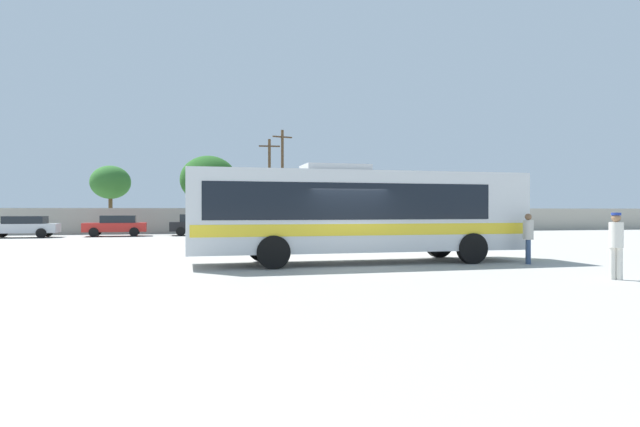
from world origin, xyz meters
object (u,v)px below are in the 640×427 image
(passenger_waiting_on_apron, at_px, (616,242))
(roadside_tree_midleft, at_px, (209,180))
(utility_pole_far, at_px, (269,183))
(parked_car_leftmost_silver, at_px, (23,226))
(roadside_tree_left, at_px, (110,183))
(coach_bus_silver_yellow, at_px, (356,211))
(parked_car_third_black, at_px, (198,224))
(parked_car_second_red, at_px, (116,225))
(attendant_by_bus_door, at_px, (528,235))
(utility_pole_near, at_px, (282,179))
(roadside_tree_midright, at_px, (317,187))

(passenger_waiting_on_apron, relative_size, roadside_tree_midleft, 0.27)
(roadside_tree_midleft, bearing_deg, utility_pole_far, -11.82)
(parked_car_leftmost_silver, height_order, roadside_tree_left, roadside_tree_left)
(coach_bus_silver_yellow, bearing_deg, passenger_waiting_on_apron, -47.25)
(parked_car_third_black, bearing_deg, roadside_tree_midleft, 82.40)
(parked_car_second_red, distance_m, utility_pole_far, 13.34)
(attendant_by_bus_door, relative_size, utility_pole_far, 0.22)
(parked_car_third_black, bearing_deg, roadside_tree_left, 134.88)
(passenger_waiting_on_apron, height_order, utility_pole_near, utility_pole_near)
(roadside_tree_midright, bearing_deg, parked_car_third_black, -140.68)
(coach_bus_silver_yellow, height_order, roadside_tree_midright, roadside_tree_midright)
(coach_bus_silver_yellow, height_order, utility_pole_far, utility_pole_far)
(attendant_by_bus_door, xyz_separation_m, roadside_tree_midright, (-0.10, 32.64, 3.05))
(parked_car_leftmost_silver, bearing_deg, parked_car_third_black, 4.09)
(roadside_tree_left, bearing_deg, utility_pole_near, -5.14)
(attendant_by_bus_door, height_order, roadside_tree_midleft, roadside_tree_midleft)
(roadside_tree_left, bearing_deg, utility_pole_far, -6.45)
(passenger_waiting_on_apron, distance_m, parked_car_leftmost_silver, 34.93)
(utility_pole_far, bearing_deg, parked_car_leftmost_silver, -159.65)
(parked_car_second_red, relative_size, utility_pole_near, 0.49)
(passenger_waiting_on_apron, height_order, utility_pole_far, utility_pole_far)
(passenger_waiting_on_apron, bearing_deg, roadside_tree_midright, 89.80)
(parked_car_third_black, height_order, utility_pole_near, utility_pole_near)
(coach_bus_silver_yellow, height_order, passenger_waiting_on_apron, coach_bus_silver_yellow)
(attendant_by_bus_door, relative_size, utility_pole_near, 0.19)
(parked_car_leftmost_silver, distance_m, roadside_tree_left, 9.60)
(parked_car_leftmost_silver, relative_size, roadside_tree_midright, 0.74)
(parked_car_leftmost_silver, height_order, utility_pole_far, utility_pole_far)
(roadside_tree_left, bearing_deg, passenger_waiting_on_apron, -63.08)
(utility_pole_far, bearing_deg, roadside_tree_midright, 33.86)
(roadside_tree_midleft, bearing_deg, utility_pole_near, -7.90)
(passenger_waiting_on_apron, xyz_separation_m, roadside_tree_midright, (0.13, 36.77, 3.01))
(roadside_tree_left, bearing_deg, parked_car_third_black, -45.12)
(parked_car_leftmost_silver, distance_m, parked_car_third_black, 11.38)
(parked_car_third_black, height_order, roadside_tree_midleft, roadside_tree_midleft)
(passenger_waiting_on_apron, relative_size, parked_car_second_red, 0.41)
(coach_bus_silver_yellow, xyz_separation_m, passenger_waiting_on_apron, (5.34, -5.77, -0.80))
(parked_car_third_black, bearing_deg, parked_car_leftmost_silver, -175.91)
(coach_bus_silver_yellow, distance_m, roadside_tree_midright, 31.55)
(passenger_waiting_on_apron, xyz_separation_m, roadside_tree_midleft, (-9.81, 34.57, 3.44))
(utility_pole_near, bearing_deg, passenger_waiting_on_apron, -83.95)
(utility_pole_near, height_order, roadside_tree_midright, utility_pole_near)
(parked_car_leftmost_silver, relative_size, utility_pole_far, 0.57)
(attendant_by_bus_door, height_order, parked_car_leftmost_silver, attendant_by_bus_door)
(parked_car_second_red, xyz_separation_m, utility_pole_far, (11.56, 5.75, 3.36))
(parked_car_leftmost_silver, bearing_deg, roadside_tree_midleft, 31.45)
(coach_bus_silver_yellow, height_order, parked_car_third_black, coach_bus_silver_yellow)
(parked_car_third_black, bearing_deg, parked_car_second_red, -178.56)
(coach_bus_silver_yellow, height_order, parked_car_leftmost_silver, coach_bus_silver_yellow)
(parked_car_second_red, height_order, roadside_tree_left, roadside_tree_left)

